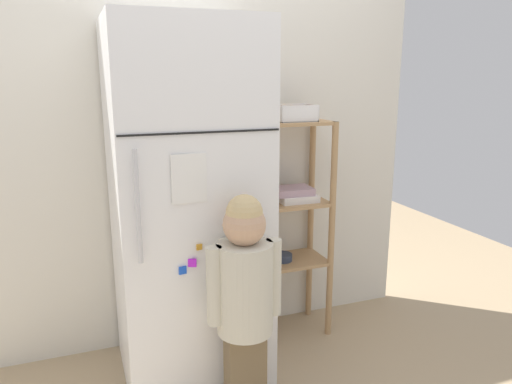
{
  "coord_description": "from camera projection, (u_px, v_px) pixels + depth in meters",
  "views": [
    {
      "loc": [
        -0.61,
        -2.26,
        1.51
      ],
      "look_at": [
        0.25,
        0.02,
        0.93
      ],
      "focal_mm": 34.29,
      "sensor_mm": 36.0,
      "label": 1
    }
  ],
  "objects": [
    {
      "name": "refrigerator",
      "position": [
        187.0,
        207.0,
        2.39
      ],
      "size": [
        0.69,
        0.7,
        1.76
      ],
      "color": "white",
      "rests_on": "ground"
    },
    {
      "name": "fruit_bin",
      "position": [
        294.0,
        114.0,
        2.67
      ],
      "size": [
        0.22,
        0.18,
        0.09
      ],
      "color": "white",
      "rests_on": "pantry_shelf_unit"
    },
    {
      "name": "ground_plane",
      "position": [
        214.0,
        364.0,
        2.62
      ],
      "size": [
        6.0,
        6.0,
        0.0
      ],
      "primitive_type": "plane",
      "color": "tan"
    },
    {
      "name": "child_standing",
      "position": [
        245.0,
        287.0,
        2.09
      ],
      "size": [
        0.33,
        0.25,
        1.04
      ],
      "color": "brown",
      "rests_on": "ground"
    },
    {
      "name": "kitchen_wall_back",
      "position": [
        191.0,
        145.0,
        2.7
      ],
      "size": [
        2.69,
        0.03,
        2.26
      ],
      "primitive_type": "cube",
      "color": "silver",
      "rests_on": "ground"
    },
    {
      "name": "pantry_shelf_unit",
      "position": [
        293.0,
        212.0,
        2.82
      ],
      "size": [
        0.4,
        0.3,
        1.26
      ],
      "color": "tan",
      "rests_on": "ground"
    }
  ]
}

